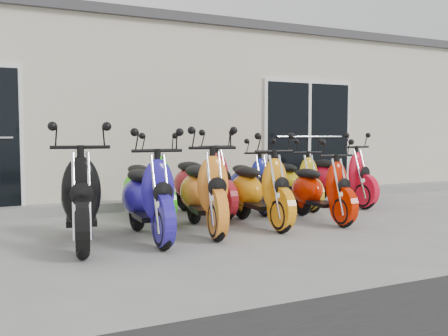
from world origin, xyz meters
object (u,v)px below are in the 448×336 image
(scooter_front_blue, at_px, (148,184))
(scooter_front_orange_a, at_px, (204,179))
(scooter_back_yellow, at_px, (297,173))
(scooter_back_green, at_px, (148,176))
(scooter_front_orange_b, at_px, (259,179))
(scooter_back_extra, at_px, (340,169))
(scooter_back_red, at_px, (202,173))
(scooter_front_red, at_px, (321,180))
(scooter_back_blue, at_px, (250,175))
(scooter_front_black, at_px, (81,184))

(scooter_front_blue, relative_size, scooter_front_orange_a, 0.98)
(scooter_front_blue, height_order, scooter_back_yellow, scooter_front_blue)
(scooter_front_blue, distance_m, scooter_back_green, 1.38)
(scooter_front_orange_b, xyz_separation_m, scooter_back_extra, (2.23, 1.09, 0.00))
(scooter_front_blue, xyz_separation_m, scooter_front_orange_a, (0.79, 0.16, 0.01))
(scooter_back_yellow, xyz_separation_m, scooter_back_extra, (0.85, -0.06, 0.05))
(scooter_front_orange_b, bearing_deg, scooter_back_red, 112.19)
(scooter_front_orange_a, distance_m, scooter_back_extra, 3.29)
(scooter_front_blue, bearing_deg, scooter_back_extra, 20.49)
(scooter_front_orange_a, distance_m, scooter_back_red, 1.22)
(scooter_front_red, xyz_separation_m, scooter_back_extra, (1.26, 1.16, 0.04))
(scooter_front_orange_b, height_order, scooter_back_blue, scooter_front_orange_b)
(scooter_back_green, bearing_deg, scooter_front_orange_a, -76.63)
(scooter_back_red, relative_size, scooter_back_blue, 1.11)
(scooter_front_orange_a, bearing_deg, scooter_front_red, 8.74)
(scooter_back_yellow, distance_m, scooter_back_extra, 0.85)
(scooter_front_blue, bearing_deg, scooter_back_yellow, 26.28)
(scooter_back_green, bearing_deg, scooter_front_black, -136.97)
(scooter_front_orange_b, height_order, scooter_back_extra, scooter_back_extra)
(scooter_back_red, bearing_deg, scooter_front_black, -154.93)
(scooter_back_extra, bearing_deg, scooter_front_red, -142.58)
(scooter_front_blue, bearing_deg, scooter_back_green, 74.97)
(scooter_back_red, bearing_deg, scooter_back_yellow, -4.44)
(scooter_front_red, bearing_deg, scooter_front_orange_b, 178.75)
(scooter_front_black, relative_size, scooter_front_red, 1.17)
(scooter_back_blue, xyz_separation_m, scooter_back_extra, (1.75, -0.06, 0.04))
(scooter_front_red, relative_size, scooter_back_red, 0.90)
(scooter_back_blue, bearing_deg, scooter_front_black, -149.92)
(scooter_front_black, distance_m, scooter_back_blue, 3.21)
(scooter_back_green, relative_size, scooter_back_yellow, 1.08)
(scooter_back_red, bearing_deg, scooter_front_orange_a, -119.38)
(scooter_front_blue, bearing_deg, scooter_back_blue, 34.71)
(scooter_back_blue, bearing_deg, scooter_back_red, -169.46)
(scooter_back_red, relative_size, scooter_back_extra, 1.04)
(scooter_front_black, bearing_deg, scooter_front_orange_b, 13.95)
(scooter_front_orange_b, bearing_deg, scooter_back_yellow, 41.50)
(scooter_front_orange_a, bearing_deg, scooter_front_blue, -159.82)
(scooter_front_orange_a, xyz_separation_m, scooter_back_blue, (1.33, 1.22, -0.08))
(scooter_back_green, bearing_deg, scooter_back_extra, -5.40)
(scooter_front_black, xyz_separation_m, scooter_back_yellow, (3.80, 1.39, -0.10))
(scooter_back_red, bearing_deg, scooter_front_blue, -141.52)
(scooter_front_red, bearing_deg, scooter_back_red, 143.44)
(scooter_front_orange_b, distance_m, scooter_front_red, 0.98)
(scooter_back_green, relative_size, scooter_back_blue, 1.08)
(scooter_front_red, xyz_separation_m, scooter_back_blue, (-0.49, 1.22, -0.00))
(scooter_front_black, relative_size, scooter_back_green, 1.09)
(scooter_front_black, bearing_deg, scooter_back_blue, 34.03)
(scooter_front_red, relative_size, scooter_back_extra, 0.93)
(scooter_back_yellow, bearing_deg, scooter_back_extra, 0.51)
(scooter_back_extra, bearing_deg, scooter_back_yellow, 170.25)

